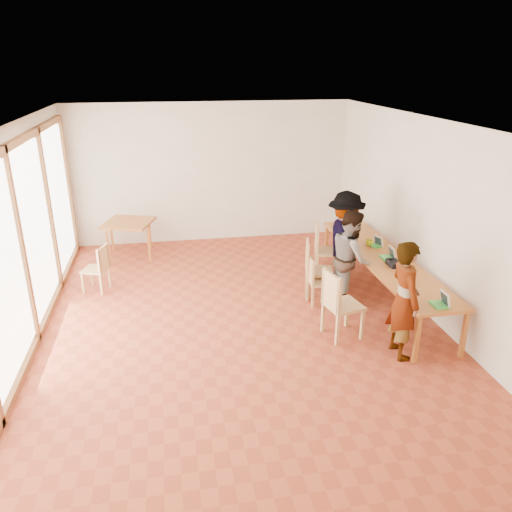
% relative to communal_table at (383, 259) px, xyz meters
% --- Properties ---
extents(ground, '(8.00, 8.00, 0.00)m').
position_rel_communal_table_xyz_m(ground, '(-2.50, -0.46, -0.70)').
color(ground, '#A74528').
rests_on(ground, ground).
extents(wall_back, '(6.00, 0.10, 3.00)m').
position_rel_communal_table_xyz_m(wall_back, '(-2.50, 3.54, 0.80)').
color(wall_back, beige).
rests_on(wall_back, ground).
extents(wall_front, '(6.00, 0.10, 3.00)m').
position_rel_communal_table_xyz_m(wall_front, '(-2.50, -4.46, 0.80)').
color(wall_front, beige).
rests_on(wall_front, ground).
extents(wall_right, '(0.10, 8.00, 3.00)m').
position_rel_communal_table_xyz_m(wall_right, '(0.50, -0.46, 0.80)').
color(wall_right, beige).
rests_on(wall_right, ground).
extents(window_wall, '(0.10, 8.00, 3.00)m').
position_rel_communal_table_xyz_m(window_wall, '(-5.46, -0.46, 0.80)').
color(window_wall, white).
rests_on(window_wall, ground).
extents(ceiling, '(6.00, 8.00, 0.04)m').
position_rel_communal_table_xyz_m(ceiling, '(-2.50, -0.46, 2.32)').
color(ceiling, white).
rests_on(ceiling, wall_back).
extents(communal_table, '(0.80, 4.00, 0.75)m').
position_rel_communal_table_xyz_m(communal_table, '(0.00, 0.00, 0.00)').
color(communal_table, '#A95C25').
rests_on(communal_table, ground).
extents(side_table, '(0.90, 0.90, 0.75)m').
position_rel_communal_table_xyz_m(side_table, '(-4.28, 2.74, -0.03)').
color(side_table, '#A95C25').
rests_on(side_table, ground).
extents(chair_near, '(0.57, 0.57, 0.55)m').
position_rel_communal_table_xyz_m(chair_near, '(-1.17, -1.11, -0.07)').
color(chair_near, tan).
rests_on(chair_near, ground).
extents(chair_mid, '(0.56, 0.56, 0.52)m').
position_rel_communal_table_xyz_m(chair_mid, '(-1.13, 0.27, -0.10)').
color(chair_mid, tan).
rests_on(chair_mid, ground).
extents(chair_far, '(0.40, 0.40, 0.43)m').
position_rel_communal_table_xyz_m(chair_far, '(-1.16, -0.01, -0.21)').
color(chair_far, tan).
rests_on(chair_far, ground).
extents(chair_empty, '(0.57, 0.57, 0.54)m').
position_rel_communal_table_xyz_m(chair_empty, '(-0.71, 1.10, -0.08)').
color(chair_empty, tan).
rests_on(chair_empty, ground).
extents(chair_spare, '(0.50, 0.50, 0.44)m').
position_rel_communal_table_xyz_m(chair_spare, '(-4.70, 1.13, -0.19)').
color(chair_spare, tan).
rests_on(chair_spare, ground).
extents(person_near, '(0.40, 0.60, 1.65)m').
position_rel_communal_table_xyz_m(person_near, '(-0.46, -1.70, 0.12)').
color(person_near, gray).
rests_on(person_near, ground).
extents(person_mid, '(0.73, 0.87, 1.60)m').
position_rel_communal_table_xyz_m(person_mid, '(-0.61, -0.09, 0.10)').
color(person_mid, gray).
rests_on(person_mid, ground).
extents(person_far, '(0.78, 1.19, 1.73)m').
position_rel_communal_table_xyz_m(person_far, '(-0.48, 0.57, 0.16)').
color(person_far, gray).
rests_on(person_far, ground).
extents(laptop_near, '(0.21, 0.24, 0.20)m').
position_rel_communal_table_xyz_m(laptop_near, '(0.03, -1.80, 0.10)').
color(laptop_near, green).
rests_on(laptop_near, communal_table).
extents(laptop_mid, '(0.22, 0.25, 0.20)m').
position_rel_communal_table_xyz_m(laptop_mid, '(0.06, -0.09, 0.10)').
color(laptop_mid, green).
rests_on(laptop_mid, communal_table).
extents(laptop_far, '(0.25, 0.26, 0.18)m').
position_rel_communal_table_xyz_m(laptop_far, '(0.09, 0.51, 0.10)').
color(laptop_far, green).
rests_on(laptop_far, communal_table).
extents(yellow_mug, '(0.14, 0.14, 0.10)m').
position_rel_communal_table_xyz_m(yellow_mug, '(-0.03, 0.56, 0.10)').
color(yellow_mug, '#D5D90D').
rests_on(yellow_mug, communal_table).
extents(green_bottle, '(0.07, 0.07, 0.28)m').
position_rel_communal_table_xyz_m(green_bottle, '(-0.12, 1.80, 0.19)').
color(green_bottle, '#147618').
rests_on(green_bottle, communal_table).
extents(clear_glass, '(0.07, 0.07, 0.09)m').
position_rel_communal_table_xyz_m(clear_glass, '(-0.03, -0.35, 0.09)').
color(clear_glass, silver).
rests_on(clear_glass, communal_table).
extents(condiment_cup, '(0.08, 0.08, 0.06)m').
position_rel_communal_table_xyz_m(condiment_cup, '(-0.27, 0.83, 0.08)').
color(condiment_cup, white).
rests_on(condiment_cup, communal_table).
extents(pink_phone, '(0.05, 0.10, 0.01)m').
position_rel_communal_table_xyz_m(pink_phone, '(0.20, 0.72, 0.05)').
color(pink_phone, '#BC2B56').
rests_on(pink_phone, communal_table).
extents(black_pouch, '(0.16, 0.26, 0.09)m').
position_rel_communal_table_xyz_m(black_pouch, '(-0.01, -0.41, 0.09)').
color(black_pouch, black).
rests_on(black_pouch, communal_table).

